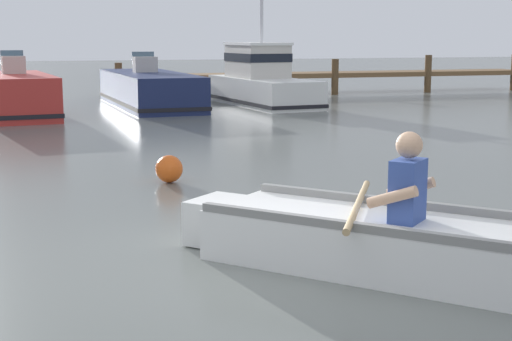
{
  "coord_description": "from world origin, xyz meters",
  "views": [
    {
      "loc": [
        -1.85,
        -5.95,
        1.95
      ],
      "look_at": [
        0.54,
        1.66,
        0.55
      ],
      "focal_mm": 53.65,
      "sensor_mm": 36.0,
      "label": 1
    }
  ],
  "objects_px": {
    "moored_boat_red": "(16,96)",
    "moored_boat_navy": "(149,90)",
    "rowboat_with_person": "(381,240)",
    "moored_boat_white": "(261,82)",
    "mooring_buoy": "(169,169)"
  },
  "relations": [
    {
      "from": "moored_boat_navy",
      "to": "rowboat_with_person",
      "type": "bearing_deg",
      "value": -92.65
    },
    {
      "from": "moored_boat_white",
      "to": "mooring_buoy",
      "type": "relative_size",
      "value": 13.54
    },
    {
      "from": "rowboat_with_person",
      "to": "moored_boat_white",
      "type": "distance_m",
      "value": 16.07
    },
    {
      "from": "moored_boat_navy",
      "to": "moored_boat_white",
      "type": "distance_m",
      "value": 3.25
    },
    {
      "from": "rowboat_with_person",
      "to": "moored_boat_red",
      "type": "bearing_deg",
      "value": 101.31
    },
    {
      "from": "rowboat_with_person",
      "to": "moored_boat_white",
      "type": "bearing_deg",
      "value": 75.76
    },
    {
      "from": "mooring_buoy",
      "to": "moored_boat_red",
      "type": "bearing_deg",
      "value": 100.9
    },
    {
      "from": "rowboat_with_person",
      "to": "mooring_buoy",
      "type": "bearing_deg",
      "value": 102.22
    },
    {
      "from": "moored_boat_white",
      "to": "moored_boat_navy",
      "type": "bearing_deg",
      "value": 171.85
    },
    {
      "from": "moored_boat_white",
      "to": "rowboat_with_person",
      "type": "bearing_deg",
      "value": -104.24
    },
    {
      "from": "moored_boat_navy",
      "to": "moored_boat_white",
      "type": "bearing_deg",
      "value": -8.15
    },
    {
      "from": "moored_boat_red",
      "to": "moored_boat_navy",
      "type": "relative_size",
      "value": 0.75
    },
    {
      "from": "rowboat_with_person",
      "to": "moored_boat_white",
      "type": "relative_size",
      "value": 0.63
    },
    {
      "from": "moored_boat_navy",
      "to": "mooring_buoy",
      "type": "height_order",
      "value": "moored_boat_navy"
    },
    {
      "from": "mooring_buoy",
      "to": "moored_boat_navy",
      "type": "bearing_deg",
      "value": 81.68
    }
  ]
}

